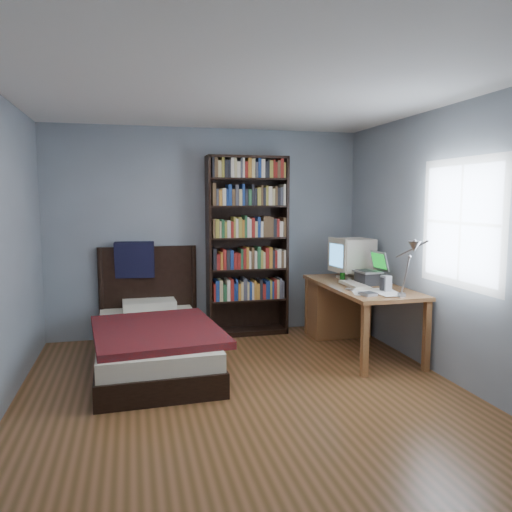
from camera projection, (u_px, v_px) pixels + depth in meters
name	position (u px, v px, depth m)	size (l,w,h in m)	color
room	(250.00, 249.00, 4.06)	(4.20, 4.24, 2.50)	#573A19
desk	(343.00, 304.00, 5.90)	(0.75, 1.65, 0.73)	brown
crt_monitor	(352.00, 256.00, 5.81)	(0.46, 0.42, 0.48)	beige
laptop	(369.00, 275.00, 5.43)	(0.31, 0.31, 0.36)	#2D2D30
desk_lamp	(413.00, 252.00, 4.34)	(0.22, 0.49, 0.58)	#99999E
keyboard	(355.00, 285.00, 5.32)	(0.18, 0.46, 0.03)	beige
speaker	(386.00, 284.00, 5.01)	(0.08, 0.08, 0.16)	gray
soda_can	(342.00, 277.00, 5.62)	(0.06, 0.06, 0.11)	#083E0A
mouse	(349.00, 280.00, 5.66)	(0.06, 0.11, 0.04)	silver
phone_silver	(350.00, 289.00, 5.09)	(0.05, 0.10, 0.02)	#AEAEB2
phone_grey	(360.00, 293.00, 4.90)	(0.05, 0.09, 0.02)	gray
external_drive	(369.00, 294.00, 4.82)	(0.13, 0.13, 0.03)	gray
bookshelf	(247.00, 246.00, 6.05)	(0.97, 0.30, 2.17)	black
bed	(152.00, 338.00, 5.08)	(1.28, 2.20, 1.16)	black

